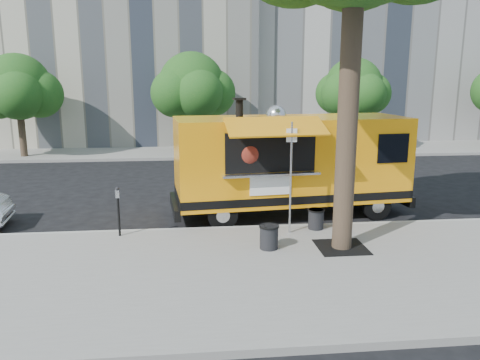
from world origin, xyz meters
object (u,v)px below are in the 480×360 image
object	(u,v)px
sign_post	(291,171)
food_truck	(290,162)
parking_meter	(118,206)
far_tree_c	(353,87)
far_tree_b	(192,86)
far_tree_a	(18,87)
trash_bin_right	(316,218)
trash_bin_left	(269,236)

from	to	relation	value
sign_post	food_truck	bearing A→B (deg)	78.79
parking_meter	far_tree_c	bearing A→B (deg)	51.34
far_tree_b	sign_post	size ratio (longest dim) A/B	1.83
far_tree_a	food_truck	bearing A→B (deg)	-44.43
far_tree_a	sign_post	distance (m)	18.14
far_tree_b	trash_bin_right	xyz separation A→B (m)	(3.35, -14.00, -3.39)
far_tree_b	food_truck	distance (m)	12.67
far_tree_a	trash_bin_left	distance (m)	18.77
parking_meter	trash_bin_left	bearing A→B (deg)	-19.46
far_tree_c	trash_bin_left	bearing A→B (deg)	-115.52
trash_bin_right	far_tree_b	bearing A→B (deg)	103.44
far_tree_c	sign_post	xyz separation A→B (m)	(-6.45, -13.95, -1.87)
far_tree_a	trash_bin_right	world-z (taller)	far_tree_a
far_tree_a	food_truck	distance (m)	16.89
food_truck	trash_bin_right	world-z (taller)	food_truck
far_tree_b	sign_post	bearing A→B (deg)	-79.85
trash_bin_left	food_truck	bearing A→B (deg)	70.19
parking_meter	trash_bin_left	xyz separation A→B (m)	(3.80, -1.34, -0.52)
far_tree_c	sign_post	distance (m)	15.48
far_tree_a	far_tree_b	size ratio (longest dim) A/B	0.97
parking_meter	trash_bin_right	bearing A→B (deg)	0.54
far_tree_a	food_truck	size ratio (longest dim) A/B	0.71
trash_bin_left	sign_post	bearing A→B (deg)	56.56
parking_meter	trash_bin_right	size ratio (longest dim) A/B	2.41
far_tree_c	trash_bin_right	size ratio (longest dim) A/B	9.39
far_tree_a	parking_meter	size ratio (longest dim) A/B	4.01
sign_post	parking_meter	distance (m)	4.64
far_tree_b	food_truck	world-z (taller)	far_tree_b
far_tree_b	trash_bin_left	bearing A→B (deg)	-83.34
far_tree_b	far_tree_c	xyz separation A→B (m)	(9.00, -0.30, -0.12)
far_tree_b	trash_bin_right	distance (m)	14.79
food_truck	trash_bin_right	size ratio (longest dim) A/B	13.66
far_tree_a	food_truck	xyz separation A→B (m)	(11.97, -11.73, -2.06)
far_tree_c	parking_meter	xyz separation A→B (m)	(-11.00, -13.75, -2.74)
food_truck	trash_bin_left	world-z (taller)	food_truck
sign_post	parking_meter	bearing A→B (deg)	177.48
far_tree_a	parking_meter	xyz separation A→B (m)	(7.00, -13.65, -2.79)
trash_bin_left	trash_bin_right	xyz separation A→B (m)	(1.55, 1.39, -0.02)
sign_post	trash_bin_right	bearing A→B (deg)	17.44
sign_post	parking_meter	size ratio (longest dim) A/B	2.25
food_truck	sign_post	bearing A→B (deg)	-107.03
far_tree_b	parking_meter	size ratio (longest dim) A/B	4.12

